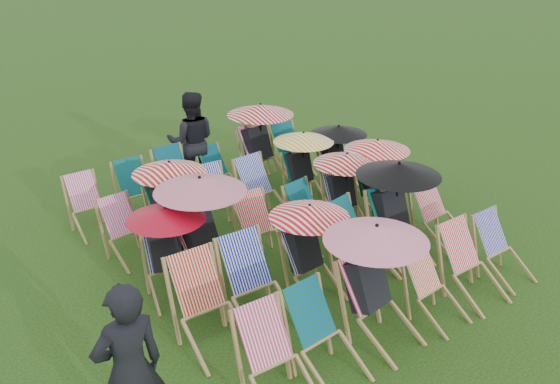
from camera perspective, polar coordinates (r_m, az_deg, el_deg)
ground at (r=9.09m, az=0.82°, el=-5.56°), size 100.00×100.00×0.00m
deckchair_0 at (r=6.35m, az=-0.15°, el=-15.24°), size 0.65×0.89×0.95m
deckchair_1 at (r=6.68m, az=4.29°, el=-13.07°), size 0.70×0.92×0.95m
deckchair_2 at (r=7.11m, az=8.99°, el=-8.20°), size 1.18×1.27×1.40m
deckchair_3 at (r=7.74m, az=14.10°, el=-8.57°), size 0.61×0.81×0.83m
deckchair_4 at (r=8.26m, az=17.30°, el=-6.34°), size 0.62×0.87×0.93m
deckchair_5 at (r=8.83m, az=19.83°, el=-4.92°), size 0.58×0.80×0.86m
deckchair_6 at (r=7.08m, az=-6.49°, el=-10.36°), size 0.70×0.96×1.02m
deckchair_7 at (r=7.41m, az=-2.01°, el=-8.49°), size 0.71×0.97×1.03m
deckchair_8 at (r=7.88m, az=2.89°, el=-5.28°), size 1.02×1.08×1.21m
deckchair_9 at (r=8.34m, az=7.47°, el=-4.72°), size 0.85×1.05×1.02m
deckchair_10 at (r=8.81m, az=10.79°, el=-1.65°), size 1.18×1.23×1.40m
deckchair_11 at (r=9.44m, az=14.54°, el=-1.85°), size 0.75×0.97×0.99m
deckchair_12 at (r=7.99m, az=-10.26°, el=-5.35°), size 1.00×1.07×1.18m
deckchair_13 at (r=8.17m, az=-6.87°, el=-3.36°), size 1.21×1.31×1.43m
deckchair_14 at (r=8.75m, az=-1.59°, el=-3.47°), size 0.62×0.85×0.90m
deckchair_15 at (r=9.18m, az=3.11°, el=-2.18°), size 0.71×0.89×0.88m
deckchair_16 at (r=9.54m, az=6.09°, el=0.07°), size 1.02×1.08×1.21m
deckchair_17 at (r=10.07m, az=8.96°, el=1.36°), size 1.05×1.11×1.24m
deckchair_18 at (r=9.03m, az=-13.75°, el=-3.47°), size 0.65×0.84×0.85m
deckchair_19 at (r=9.14m, az=-9.78°, el=-1.04°), size 1.07×1.13×1.27m
deckchair_20 at (r=9.51m, az=-5.70°, el=-0.97°), size 0.71×0.94×0.98m
deckchair_21 at (r=9.90m, az=-1.48°, el=0.13°), size 0.71×0.93×0.96m
deckchair_22 at (r=10.43m, az=2.22°, el=2.32°), size 1.01×1.06×1.20m
deckchair_23 at (r=10.89m, az=5.46°, el=3.12°), size 0.99×1.04×1.18m
deckchair_24 at (r=9.95m, az=-17.01°, el=-1.20°), size 0.57×0.79×0.85m
deckchair_25 at (r=10.18m, az=-12.73°, el=0.02°), size 0.61×0.84×0.90m
deckchair_26 at (r=10.43m, az=-9.02°, el=1.12°), size 0.71×0.94×0.96m
deckchair_27 at (r=10.78m, az=-5.40°, el=1.73°), size 0.66×0.84×0.83m
deckchair_28 at (r=11.23m, az=-1.59°, el=4.57°), size 1.19×1.27×1.41m
deckchair_29 at (r=11.72m, az=1.16°, el=3.86°), size 0.63×0.85×0.89m
person_left at (r=5.77m, az=-13.62°, el=-15.62°), size 0.66×0.45×1.75m
person_rear at (r=10.97m, az=-8.07°, el=4.61°), size 1.07×1.00×1.77m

